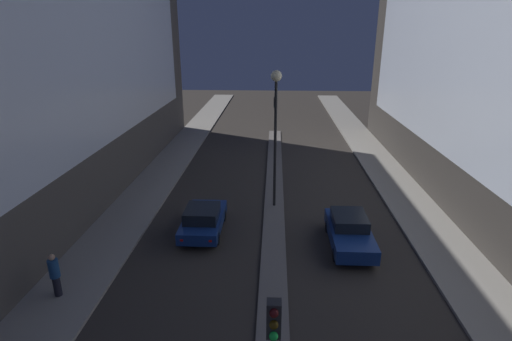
# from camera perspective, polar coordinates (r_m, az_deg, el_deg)

# --- Properties ---
(building_left) EXTENTS (6.01, 37.48, 21.79)m
(building_left) POSITION_cam_1_polar(r_m,az_deg,el_deg) (25.94, -28.14, 19.45)
(building_left) COLOR #4C4742
(building_left) RESTS_ON ground
(median_strip) EXTENTS (1.16, 35.26, 0.11)m
(median_strip) POSITION_cam_1_polar(r_m,az_deg,el_deg) (24.60, 2.62, -4.26)
(median_strip) COLOR #66605B
(median_strip) RESTS_ON ground
(traffic_light_mid) EXTENTS (0.32, 0.42, 4.40)m
(traffic_light_mid) POSITION_cam_1_polar(r_m,az_deg,el_deg) (34.90, 2.79, 8.54)
(traffic_light_mid) COLOR black
(traffic_light_mid) RESTS_ON median_strip
(street_lamp) EXTENTS (0.60, 0.60, 7.82)m
(street_lamp) POSITION_cam_1_polar(r_m,az_deg,el_deg) (22.06, 2.84, 8.68)
(street_lamp) COLOR black
(street_lamp) RESTS_ON median_strip
(car_left_lane) EXTENTS (1.93, 4.20, 1.49)m
(car_left_lane) POSITION_cam_1_polar(r_m,az_deg,el_deg) (20.82, -7.56, -6.93)
(car_left_lane) COLOR navy
(car_left_lane) RESTS_ON ground
(car_right_lane) EXTENTS (1.89, 4.45, 1.53)m
(car_right_lane) POSITION_cam_1_polar(r_m,az_deg,el_deg) (19.97, 13.20, -8.42)
(car_right_lane) COLOR navy
(car_right_lane) RESTS_ON ground
(pedestrian_on_left_sidewalk) EXTENTS (0.39, 0.39, 1.81)m
(pedestrian_on_left_sidewalk) POSITION_cam_1_polar(r_m,az_deg,el_deg) (17.61, -26.80, -13.06)
(pedestrian_on_left_sidewalk) COLOR black
(pedestrian_on_left_sidewalk) RESTS_ON sidewalk_left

